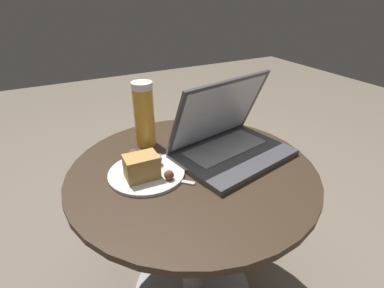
{
  "coord_description": "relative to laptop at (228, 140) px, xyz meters",
  "views": [
    {
      "loc": [
        -0.34,
        -0.63,
        1.0
      ],
      "look_at": [
        0.0,
        0.01,
        0.61
      ],
      "focal_mm": 28.0,
      "sensor_mm": 36.0,
      "label": 1
    }
  ],
  "objects": [
    {
      "name": "beer_glass",
      "position": [
        -0.2,
        0.18,
        0.06
      ],
      "size": [
        0.06,
        0.06,
        0.21
      ],
      "color": "gold",
      "rests_on": "table"
    },
    {
      "name": "fork",
      "position": [
        -0.23,
        -0.03,
        -0.05
      ],
      "size": [
        0.13,
        0.13,
        0.0
      ],
      "color": "silver",
      "rests_on": "table"
    },
    {
      "name": "snack_plate",
      "position": [
        -0.26,
        0.01,
        -0.03
      ],
      "size": [
        0.21,
        0.21,
        0.07
      ],
      "color": "silver",
      "rests_on": "table"
    },
    {
      "name": "table",
      "position": [
        -0.13,
        -0.02,
        -0.2
      ],
      "size": [
        0.7,
        0.7,
        0.54
      ],
      "color": "#9E9EA3",
      "rests_on": "ground_plane"
    },
    {
      "name": "laptop",
      "position": [
        0.0,
        0.0,
        0.0
      ],
      "size": [
        0.37,
        0.3,
        0.23
      ],
      "color": "#47474C",
      "rests_on": "table"
    }
  ]
}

